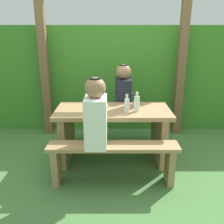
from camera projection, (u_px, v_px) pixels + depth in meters
ground_plane at (112, 160)px, 3.19m from camera, size 12.00×12.00×0.00m
hedge_backdrop at (112, 75)px, 4.46m from camera, size 6.40×1.06×1.70m
pergola_post_left at (44, 71)px, 3.74m from camera, size 0.12×0.12×2.06m
pergola_post_right at (180, 71)px, 3.75m from camera, size 0.12×0.12×2.06m
picnic_table at (112, 126)px, 3.04m from camera, size 1.40×0.64×0.70m
bench_near at (112, 156)px, 2.61m from camera, size 1.40×0.24×0.47m
bench_far at (112, 123)px, 3.56m from camera, size 1.40×0.24×0.47m
person_white_shirt at (95, 115)px, 2.47m from camera, size 0.25×0.35×0.72m
person_black_coat at (122, 92)px, 3.42m from camera, size 0.25×0.35×0.72m
drinking_glass at (136, 103)px, 3.06m from camera, size 0.08×0.08×0.09m
bottle_left at (136, 103)px, 2.87m from camera, size 0.06×0.06×0.23m
bottle_right at (126, 104)px, 2.85m from camera, size 0.06×0.06×0.22m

